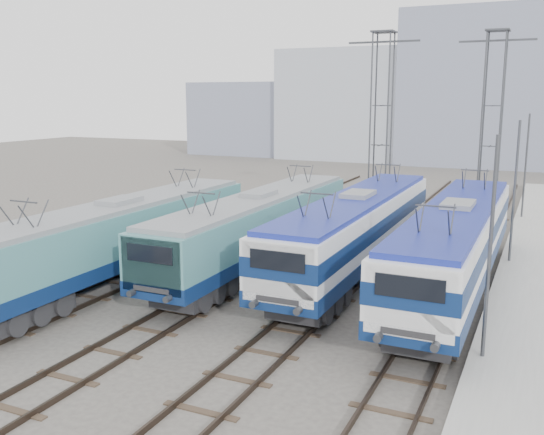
{
  "coord_description": "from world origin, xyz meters",
  "views": [
    {
      "loc": [
        9.98,
        -16.36,
        8.05
      ],
      "look_at": [
        -0.76,
        7.0,
        2.91
      ],
      "focal_mm": 40.0,
      "sensor_mm": 36.0,
      "label": 1
    }
  ],
  "objects_px": {
    "locomotive_far_left": "(118,235)",
    "catenary_tower_east": "(492,120)",
    "catenary_tower_west": "(381,119)",
    "locomotive_center_left": "(257,225)",
    "locomotive_far_right": "(455,240)",
    "mast_front": "(490,254)",
    "mast_mid": "(514,195)",
    "mast_rear": "(525,168)",
    "locomotive_center_right": "(356,227)"
  },
  "relations": [
    {
      "from": "locomotive_far_left",
      "to": "locomotive_far_right",
      "type": "xyz_separation_m",
      "value": [
        13.5,
        4.53,
        0.12
      ]
    },
    {
      "from": "locomotive_far_left",
      "to": "catenary_tower_east",
      "type": "height_order",
      "value": "catenary_tower_east"
    },
    {
      "from": "catenary_tower_west",
      "to": "catenary_tower_east",
      "type": "height_order",
      "value": "same"
    },
    {
      "from": "locomotive_center_left",
      "to": "catenary_tower_east",
      "type": "height_order",
      "value": "catenary_tower_east"
    },
    {
      "from": "mast_front",
      "to": "mast_rear",
      "type": "distance_m",
      "value": 24.0
    },
    {
      "from": "locomotive_far_right",
      "to": "catenary_tower_east",
      "type": "distance_m",
      "value": 16.02
    },
    {
      "from": "locomotive_center_right",
      "to": "mast_front",
      "type": "height_order",
      "value": "mast_front"
    },
    {
      "from": "locomotive_far_right",
      "to": "catenary_tower_west",
      "type": "xyz_separation_m",
      "value": [
        -6.75,
        13.41,
        4.35
      ]
    },
    {
      "from": "catenary_tower_west",
      "to": "mast_front",
      "type": "height_order",
      "value": "catenary_tower_west"
    },
    {
      "from": "locomotive_far_right",
      "to": "catenary_tower_east",
      "type": "bearing_deg",
      "value": 90.93
    },
    {
      "from": "mast_rear",
      "to": "mast_front",
      "type": "bearing_deg",
      "value": -90.0
    },
    {
      "from": "mast_front",
      "to": "mast_rear",
      "type": "height_order",
      "value": "same"
    },
    {
      "from": "catenary_tower_east",
      "to": "mast_front",
      "type": "bearing_deg",
      "value": -84.55
    },
    {
      "from": "mast_rear",
      "to": "locomotive_far_right",
      "type": "bearing_deg",
      "value": -96.06
    },
    {
      "from": "mast_front",
      "to": "locomotive_far_left",
      "type": "bearing_deg",
      "value": 172.37
    },
    {
      "from": "mast_front",
      "to": "mast_rear",
      "type": "bearing_deg",
      "value": 90.0
    },
    {
      "from": "catenary_tower_west",
      "to": "mast_mid",
      "type": "xyz_separation_m",
      "value": [
        8.6,
        -8.0,
        -3.14
      ]
    },
    {
      "from": "locomotive_center_left",
      "to": "catenary_tower_east",
      "type": "xyz_separation_m",
      "value": [
        8.75,
        15.45,
        4.5
      ]
    },
    {
      "from": "mast_mid",
      "to": "mast_front",
      "type": "bearing_deg",
      "value": -90.0
    },
    {
      "from": "catenary_tower_west",
      "to": "mast_front",
      "type": "bearing_deg",
      "value": -66.73
    },
    {
      "from": "locomotive_center_left",
      "to": "mast_mid",
      "type": "relative_size",
      "value": 2.45
    },
    {
      "from": "mast_mid",
      "to": "catenary_tower_west",
      "type": "bearing_deg",
      "value": 137.07
    },
    {
      "from": "catenary_tower_west",
      "to": "mast_rear",
      "type": "bearing_deg",
      "value": 24.94
    },
    {
      "from": "locomotive_far_left",
      "to": "catenary_tower_east",
      "type": "relative_size",
      "value": 1.45
    },
    {
      "from": "mast_front",
      "to": "mast_mid",
      "type": "bearing_deg",
      "value": 90.0
    },
    {
      "from": "locomotive_far_right",
      "to": "mast_mid",
      "type": "relative_size",
      "value": 2.57
    },
    {
      "from": "locomotive_far_left",
      "to": "mast_front",
      "type": "bearing_deg",
      "value": -7.63
    },
    {
      "from": "locomotive_center_right",
      "to": "mast_front",
      "type": "bearing_deg",
      "value": -50.1
    },
    {
      "from": "catenary_tower_east",
      "to": "mast_rear",
      "type": "relative_size",
      "value": 1.71
    },
    {
      "from": "locomotive_center_right",
      "to": "mast_rear",
      "type": "distance_m",
      "value": 17.63
    },
    {
      "from": "locomotive_center_left",
      "to": "locomotive_center_right",
      "type": "height_order",
      "value": "locomotive_center_right"
    },
    {
      "from": "catenary_tower_west",
      "to": "catenary_tower_east",
      "type": "relative_size",
      "value": 1.0
    },
    {
      "from": "catenary_tower_west",
      "to": "locomotive_center_left",
      "type": "bearing_deg",
      "value": -99.5
    },
    {
      "from": "locomotive_center_left",
      "to": "mast_front",
      "type": "height_order",
      "value": "mast_front"
    },
    {
      "from": "mast_rear",
      "to": "mast_mid",
      "type": "bearing_deg",
      "value": -90.0
    },
    {
      "from": "locomotive_center_left",
      "to": "mast_rear",
      "type": "height_order",
      "value": "mast_rear"
    },
    {
      "from": "locomotive_far_left",
      "to": "mast_mid",
      "type": "bearing_deg",
      "value": 32.94
    },
    {
      "from": "locomotive_center_right",
      "to": "mast_mid",
      "type": "distance_m",
      "value": 7.83
    },
    {
      "from": "locomotive_far_right",
      "to": "locomotive_far_left",
      "type": "bearing_deg",
      "value": -161.44
    },
    {
      "from": "locomotive_center_right",
      "to": "mast_rear",
      "type": "bearing_deg",
      "value": 68.84
    },
    {
      "from": "catenary_tower_west",
      "to": "catenary_tower_east",
      "type": "xyz_separation_m",
      "value": [
        6.5,
        2.0,
        0.0
      ]
    },
    {
      "from": "locomotive_far_left",
      "to": "catenary_tower_east",
      "type": "xyz_separation_m",
      "value": [
        13.25,
        19.94,
        4.47
      ]
    },
    {
      "from": "mast_front",
      "to": "mast_rear",
      "type": "xyz_separation_m",
      "value": [
        0.0,
        24.0,
        0.0
      ]
    },
    {
      "from": "catenary_tower_east",
      "to": "catenary_tower_west",
      "type": "bearing_deg",
      "value": -162.9
    },
    {
      "from": "locomotive_far_right",
      "to": "mast_front",
      "type": "bearing_deg",
      "value": -74.31
    },
    {
      "from": "locomotive_center_left",
      "to": "locomotive_far_right",
      "type": "xyz_separation_m",
      "value": [
        9.0,
        0.03,
        0.15
      ]
    },
    {
      "from": "mast_front",
      "to": "mast_mid",
      "type": "height_order",
      "value": "same"
    },
    {
      "from": "locomotive_center_right",
      "to": "catenary_tower_west",
      "type": "height_order",
      "value": "catenary_tower_west"
    },
    {
      "from": "locomotive_center_left",
      "to": "mast_rear",
      "type": "relative_size",
      "value": 2.45
    },
    {
      "from": "locomotive_far_right",
      "to": "mast_front",
      "type": "xyz_separation_m",
      "value": [
        1.85,
        -6.59,
        1.21
      ]
    }
  ]
}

